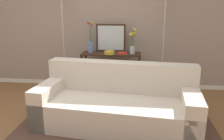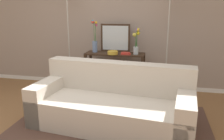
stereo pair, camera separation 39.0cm
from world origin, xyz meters
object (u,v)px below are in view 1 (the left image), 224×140
object	(u,v)px
console_table	(111,65)
wall_mirror	(111,38)
floor_lamp_left	(62,15)
book_stack	(122,53)
floor_lamp_right	(165,17)
book_row_under_console	(96,88)
vase_tall_flowers	(90,41)
couch	(117,104)
fruit_bowl	(110,53)
vase_short_flowers	(133,42)

from	to	relation	value
console_table	wall_mirror	size ratio (longest dim) A/B	1.96
floor_lamp_left	book_stack	xyz separation A→B (m)	(1.18, -0.07, -0.71)
floor_lamp_right	wall_mirror	world-z (taller)	floor_lamp_right
floor_lamp_left	book_row_under_console	size ratio (longest dim) A/B	6.41
book_row_under_console	book_stack	bearing A→B (deg)	-10.34
vase_tall_flowers	wall_mirror	bearing A→B (deg)	21.01
couch	book_stack	xyz separation A→B (m)	(-0.01, 1.25, 0.52)
couch	console_table	bearing A→B (deg)	100.30
floor_lamp_right	book_stack	distance (m)	1.03
book_stack	fruit_bowl	bearing A→B (deg)	-173.76
couch	floor_lamp_right	bearing A→B (deg)	60.20
floor_lamp_left	wall_mirror	size ratio (longest dim) A/B	3.31
vase_tall_flowers	book_row_under_console	xyz separation A→B (m)	(0.09, -0.02, -0.98)
couch	wall_mirror	world-z (taller)	wall_mirror
console_table	floor_lamp_right	xyz separation A→B (m)	(1.00, -0.03, 0.96)
vase_short_flowers	book_row_under_console	size ratio (longest dim) A/B	1.62
vase_short_flowers	floor_lamp_left	bearing A→B (deg)	-179.70
floor_lamp_right	book_stack	xyz separation A→B (m)	(-0.77, -0.07, -0.69)
couch	fruit_bowl	xyz separation A→B (m)	(-0.26, 1.22, 0.54)
wall_mirror	floor_lamp_right	bearing A→B (deg)	-11.04
fruit_bowl	vase_tall_flowers	bearing A→B (deg)	159.96
floor_lamp_left	book_row_under_console	bearing A→B (deg)	3.07
book_stack	book_row_under_console	world-z (taller)	book_stack
floor_lamp_right	floor_lamp_left	bearing A→B (deg)	-180.00
console_table	wall_mirror	world-z (taller)	wall_mirror
console_table	floor_lamp_left	xyz separation A→B (m)	(-0.95, -0.03, 0.99)
floor_lamp_right	book_row_under_console	xyz separation A→B (m)	(-1.32, 0.03, -1.46)
floor_lamp_right	wall_mirror	size ratio (longest dim) A/B	3.25
floor_lamp_left	vase_tall_flowers	world-z (taller)	floor_lamp_left
vase_short_flowers	book_row_under_console	distance (m)	1.23
floor_lamp_left	book_row_under_console	xyz separation A→B (m)	(0.62, 0.03, -1.49)
wall_mirror	book_stack	size ratio (longest dim) A/B	3.18
book_stack	book_row_under_console	distance (m)	0.95
couch	vase_tall_flowers	bearing A→B (deg)	115.88
console_table	fruit_bowl	xyz separation A→B (m)	(-0.02, -0.13, 0.29)
floor_lamp_left	couch	bearing A→B (deg)	-47.73
couch	book_row_under_console	distance (m)	1.48
floor_lamp_right	fruit_bowl	world-z (taller)	floor_lamp_right
couch	book_row_under_console	xyz separation A→B (m)	(-0.57, 1.35, -0.25)
vase_tall_flowers	book_row_under_console	bearing A→B (deg)	-10.43
floor_lamp_left	book_row_under_console	world-z (taller)	floor_lamp_left
console_table	book_row_under_console	bearing A→B (deg)	180.00
floor_lamp_left	vase_tall_flowers	distance (m)	0.74
vase_tall_flowers	vase_short_flowers	bearing A→B (deg)	-2.97
couch	console_table	distance (m)	1.39
floor_lamp_right	book_row_under_console	bearing A→B (deg)	178.55
console_table	vase_short_flowers	distance (m)	0.64
book_stack	floor_lamp_left	bearing A→B (deg)	176.71
fruit_bowl	floor_lamp_right	bearing A→B (deg)	5.34
fruit_bowl	console_table	bearing A→B (deg)	81.95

